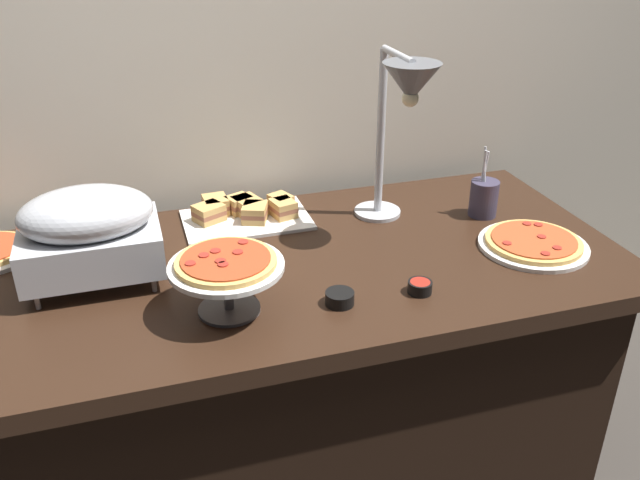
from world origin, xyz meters
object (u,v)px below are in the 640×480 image
at_px(chafing_dish, 89,230).
at_px(sandwich_platter, 246,212).
at_px(pizza_plate_front, 533,243).
at_px(pizza_plate_raised_stand, 226,269).
at_px(heat_lamp, 404,100).
at_px(sauce_cup_near, 420,287).
at_px(sauce_cup_far, 340,298).
at_px(utensil_holder, 484,197).

distance_m(chafing_dish, sandwich_platter, 0.51).
xyz_separation_m(pizza_plate_front, sandwich_platter, (-0.72, 0.41, 0.01)).
distance_m(pizza_plate_raised_stand, sandwich_platter, 0.50).
distance_m(heat_lamp, sauce_cup_near, 0.49).
relative_size(chafing_dish, sauce_cup_near, 5.58).
height_order(chafing_dish, pizza_plate_front, chafing_dish).
height_order(sauce_cup_far, utensil_holder, utensil_holder).
height_order(chafing_dish, sandwich_platter, chafing_dish).
bearing_deg(pizza_plate_front, sauce_cup_far, -169.24).
height_order(pizza_plate_front, sauce_cup_near, same).
relative_size(pizza_plate_raised_stand, utensil_holder, 1.23).
distance_m(pizza_plate_front, sauce_cup_near, 0.42).
height_order(pizza_plate_raised_stand, sauce_cup_far, pizza_plate_raised_stand).
bearing_deg(pizza_plate_front, heat_lamp, 150.67).
distance_m(sauce_cup_far, utensil_holder, 0.67).
distance_m(chafing_dish, pizza_plate_raised_stand, 0.38).
xyz_separation_m(chafing_dish, heat_lamp, (0.82, 0.01, 0.25)).
xyz_separation_m(chafing_dish, sauce_cup_far, (0.55, -0.28, -0.12)).
bearing_deg(sauce_cup_near, sauce_cup_far, 177.53).
bearing_deg(chafing_dish, heat_lamp, 1.02).
relative_size(pizza_plate_raised_stand, sauce_cup_near, 4.42).
relative_size(chafing_dish, utensil_holder, 1.56).
height_order(sandwich_platter, sauce_cup_near, sandwich_platter).
distance_m(pizza_plate_front, sauce_cup_far, 0.61).
distance_m(pizza_plate_front, pizza_plate_raised_stand, 0.86).
relative_size(pizza_plate_front, utensil_holder, 1.39).
xyz_separation_m(heat_lamp, utensil_holder, (0.30, 0.05, -0.33)).
height_order(heat_lamp, pizza_plate_front, heat_lamp).
bearing_deg(pizza_plate_raised_stand, sauce_cup_near, -7.13).
bearing_deg(utensil_holder, sandwich_platter, 165.33).
relative_size(sandwich_platter, sauce_cup_near, 6.18).
height_order(chafing_dish, pizza_plate_raised_stand, chafing_dish).
bearing_deg(sandwich_platter, sauce_cup_far, -77.24).
height_order(pizza_plate_front, utensil_holder, utensil_holder).
bearing_deg(pizza_plate_front, sandwich_platter, 150.22).
relative_size(sauce_cup_near, utensil_holder, 0.28).
distance_m(chafing_dish, heat_lamp, 0.86).
relative_size(chafing_dish, sandwich_platter, 0.90).
bearing_deg(pizza_plate_front, sauce_cup_near, -162.83).
relative_size(sandwich_platter, sauce_cup_far, 5.33).
bearing_deg(utensil_holder, pizza_plate_raised_stand, -160.28).
bearing_deg(heat_lamp, sauce_cup_far, -132.42).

